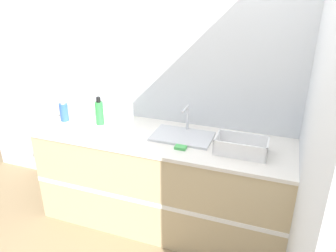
% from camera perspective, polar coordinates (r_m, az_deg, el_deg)
% --- Properties ---
extents(ground_plane, '(12.00, 12.00, 0.00)m').
position_cam_1_polar(ground_plane, '(3.07, -3.36, -19.84)').
color(ground_plane, '#937A56').
extents(wall_back, '(4.62, 0.06, 2.60)m').
position_cam_1_polar(wall_back, '(2.99, 1.40, 8.01)').
color(wall_back, silver).
rests_on(wall_back, ground_plane).
extents(wall_right, '(0.06, 2.68, 2.60)m').
position_cam_1_polar(wall_right, '(2.51, 23.92, 2.74)').
color(wall_right, silver).
rests_on(wall_right, ground_plane).
extents(counter_cabinet, '(2.24, 0.70, 0.90)m').
position_cam_1_polar(counter_cabinet, '(3.03, -1.02, -9.48)').
color(counter_cabinet, tan).
rests_on(counter_cabinet, ground_plane).
extents(sink, '(0.51, 0.33, 0.25)m').
position_cam_1_polar(sink, '(2.79, 2.55, -1.59)').
color(sink, silver).
rests_on(sink, counter_cabinet).
extents(paper_towel_roll, '(0.12, 0.12, 0.24)m').
position_cam_1_polar(paper_towel_roll, '(2.89, -7.25, 1.48)').
color(paper_towel_roll, '#4C4C51').
rests_on(paper_towel_roll, counter_cabinet).
extents(dish_rack, '(0.40, 0.23, 0.12)m').
position_cam_1_polar(dish_rack, '(2.59, 12.60, -3.70)').
color(dish_rack, white).
rests_on(dish_rack, counter_cabinet).
extents(bottle_green, '(0.07, 0.07, 0.26)m').
position_cam_1_polar(bottle_green, '(3.07, -11.84, 2.34)').
color(bottle_green, '#2D8C3D').
rests_on(bottle_green, counter_cabinet).
extents(bottle_blue, '(0.08, 0.08, 0.21)m').
position_cam_1_polar(bottle_blue, '(3.24, -17.66, 2.41)').
color(bottle_blue, '#2D56B7').
rests_on(bottle_blue, counter_cabinet).
extents(sponge, '(0.09, 0.06, 0.02)m').
position_cam_1_polar(sponge, '(2.60, 2.20, -3.76)').
color(sponge, '#4CB259').
rests_on(sponge, counter_cabinet).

